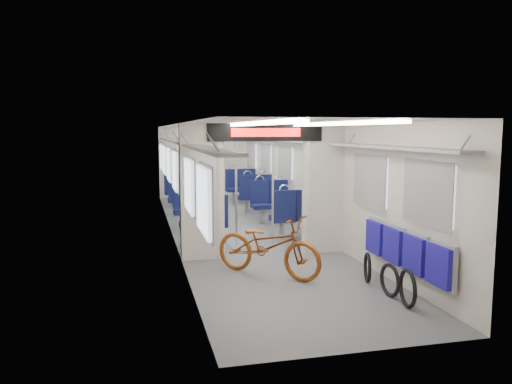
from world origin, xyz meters
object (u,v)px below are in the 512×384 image
seat_bay_far_left (183,191)px  stanchion_far_left (212,172)px  bike_hoop_a (408,290)px  bicycle (268,245)px  stanchion_far_right (236,172)px  stanchion_near_left (236,185)px  flip_bench (405,250)px  seat_bay_near_right (281,205)px  stanchion_near_right (273,185)px  bike_hoop_b (390,282)px  seat_bay_far_right (248,188)px  bike_hoop_c (367,269)px  seat_bay_near_left (198,211)px

seat_bay_far_left → stanchion_far_left: (0.61, -1.33, 0.61)m
bike_hoop_a → seat_bay_far_left: size_ratio=0.24×
bicycle → stanchion_far_right: (0.51, 5.12, 0.68)m
stanchion_far_right → stanchion_far_left: bearing=163.2°
seat_bay_far_left → stanchion_near_left: 4.57m
flip_bench → seat_bay_near_right: (-0.42, 4.52, -0.03)m
stanchion_far_left → stanchion_near_right: bearing=-78.5°
flip_bench → bike_hoop_b: flip_bench is taller
seat_bay_far_left → stanchion_near_left: size_ratio=0.89×
seat_bay_near_right → stanchion_near_left: bearing=-135.5°
seat_bay_near_right → stanchion_near_right: stanchion_near_right is taller
seat_bay_near_right → bicycle: bearing=-109.5°
seat_bay_far_left → stanchion_far_left: size_ratio=0.89×
seat_bay_far_right → stanchion_far_left: (-1.26, -1.48, 0.59)m
bicycle → stanchion_near_right: stanchion_near_right is taller
bike_hoop_a → stanchion_far_right: (-0.82, 6.85, 0.93)m
bike_hoop_a → stanchion_near_right: bearing=101.0°
stanchion_near_left → stanchion_near_right: 0.69m
seat_bay_far_left → bike_hoop_c: bearing=-74.7°
seat_bay_near_right → stanchion_far_left: bearing=123.2°
stanchion_far_left → stanchion_far_right: bearing=-16.8°
bicycle → seat_bay_far_left: bearing=50.9°
bike_hoop_b → seat_bay_near_left: 4.84m
flip_bench → stanchion_far_left: size_ratio=0.94×
bike_hoop_c → stanchion_near_left: (-1.37, 2.80, 0.96)m
seat_bay_far_left → seat_bay_near_left: bearing=-90.0°
stanchion_near_left → stanchion_far_right: same height
bike_hoop_a → seat_bay_near_right: 5.11m
seat_bay_near_left → seat_bay_far_right: seat_bay_far_right is taller
bike_hoop_b → seat_bay_far_left: bearing=104.1°
bicycle → seat_bay_near_right: size_ratio=0.83×
flip_bench → seat_bay_near_right: 4.54m
seat_bay_near_right → stanchion_far_right: (-0.68, 1.75, 0.60)m
stanchion_far_right → bike_hoop_b: bearing=-82.8°
bicycle → seat_bay_near_right: bearing=25.6°
stanchion_far_left → stanchion_far_right: 0.60m
stanchion_near_left → seat_bay_near_right: bearing=44.5°
flip_bench → seat_bay_far_left: bearing=106.4°
flip_bench → seat_bay_far_right: size_ratio=0.98×
bicycle → seat_bay_far_left: (-0.68, 6.62, 0.07)m
bike_hoop_c → stanchion_far_left: stanchion_far_left is taller
bike_hoop_b → bike_hoop_c: bike_hoop_b is taller
bike_hoop_b → seat_bay_far_left: seat_bay_far_left is taller
stanchion_far_right → seat_bay_near_left: bearing=-120.4°
bicycle → seat_bay_far_right: size_ratio=0.81×
stanchion_near_left → stanchion_near_right: (0.67, -0.18, 0.00)m
bike_hoop_c → bike_hoop_a: bearing=-89.2°
seat_bay_near_right → stanchion_near_right: (-0.58, -1.41, 0.60)m
bike_hoop_a → bike_hoop_c: size_ratio=1.12×
bike_hoop_b → stanchion_near_left: size_ratio=0.19×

